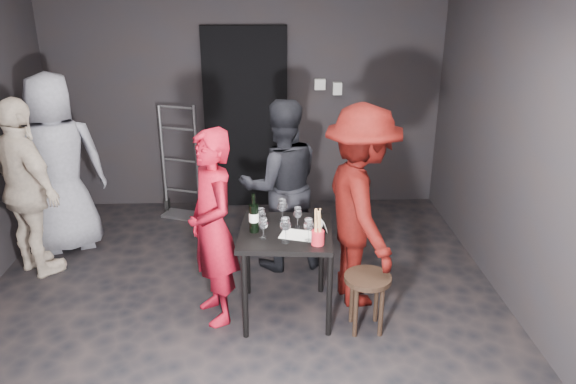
{
  "coord_description": "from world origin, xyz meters",
  "views": [
    {
      "loc": [
        0.24,
        -3.91,
        2.63
      ],
      "look_at": [
        0.4,
        0.25,
        1.0
      ],
      "focal_mm": 35.0,
      "sensor_mm": 36.0,
      "label": 1
    }
  ],
  "objects_px": {
    "hand_truck": "(182,195)",
    "wine_bottle": "(254,217)",
    "man_maroon": "(361,194)",
    "bystander_grey": "(55,147)",
    "woman_black": "(281,180)",
    "bystander_cream": "(25,180)",
    "server_red": "(212,223)",
    "stool": "(367,286)",
    "breadstick_cup": "(318,228)",
    "tasting_table": "(286,242)"
  },
  "relations": [
    {
      "from": "bystander_cream",
      "to": "hand_truck",
      "type": "bearing_deg",
      "value": -90.86
    },
    {
      "from": "wine_bottle",
      "to": "breadstick_cup",
      "type": "distance_m",
      "value": 0.53
    },
    {
      "from": "breadstick_cup",
      "to": "server_red",
      "type": "bearing_deg",
      "value": 164.09
    },
    {
      "from": "hand_truck",
      "to": "tasting_table",
      "type": "distance_m",
      "value": 2.43
    },
    {
      "from": "wine_bottle",
      "to": "woman_black",
      "type": "bearing_deg",
      "value": 74.5
    },
    {
      "from": "hand_truck",
      "to": "tasting_table",
      "type": "relative_size",
      "value": 1.7
    },
    {
      "from": "stool",
      "to": "bystander_grey",
      "type": "distance_m",
      "value": 3.25
    },
    {
      "from": "stool",
      "to": "man_maroon",
      "type": "xyz_separation_m",
      "value": [
        -0.0,
        0.45,
        0.58
      ]
    },
    {
      "from": "woman_black",
      "to": "bystander_cream",
      "type": "relative_size",
      "value": 0.94
    },
    {
      "from": "man_maroon",
      "to": "breadstick_cup",
      "type": "distance_m",
      "value": 0.6
    },
    {
      "from": "bystander_grey",
      "to": "wine_bottle",
      "type": "height_order",
      "value": "bystander_grey"
    },
    {
      "from": "man_maroon",
      "to": "bystander_grey",
      "type": "bearing_deg",
      "value": 59.15
    },
    {
      "from": "bystander_cream",
      "to": "wine_bottle",
      "type": "relative_size",
      "value": 5.82
    },
    {
      "from": "tasting_table",
      "to": "woman_black",
      "type": "height_order",
      "value": "woman_black"
    },
    {
      "from": "hand_truck",
      "to": "stool",
      "type": "height_order",
      "value": "hand_truck"
    },
    {
      "from": "hand_truck",
      "to": "bystander_cream",
      "type": "distance_m",
      "value": 1.89
    },
    {
      "from": "server_red",
      "to": "man_maroon",
      "type": "distance_m",
      "value": 1.22
    },
    {
      "from": "server_red",
      "to": "bystander_cream",
      "type": "height_order",
      "value": "bystander_cream"
    },
    {
      "from": "server_red",
      "to": "bystander_grey",
      "type": "distance_m",
      "value": 2.07
    },
    {
      "from": "stool",
      "to": "server_red",
      "type": "bearing_deg",
      "value": 169.07
    },
    {
      "from": "hand_truck",
      "to": "wine_bottle",
      "type": "xyz_separation_m",
      "value": [
        0.89,
        -2.12,
        0.64
      ]
    },
    {
      "from": "server_red",
      "to": "wine_bottle",
      "type": "relative_size",
      "value": 5.28
    },
    {
      "from": "bystander_cream",
      "to": "bystander_grey",
      "type": "height_order",
      "value": "bystander_grey"
    },
    {
      "from": "hand_truck",
      "to": "wine_bottle",
      "type": "bearing_deg",
      "value": -47.62
    },
    {
      "from": "stool",
      "to": "tasting_table",
      "type": "bearing_deg",
      "value": 158.23
    },
    {
      "from": "hand_truck",
      "to": "man_maroon",
      "type": "xyz_separation_m",
      "value": [
        1.75,
        -1.91,
        0.74
      ]
    },
    {
      "from": "wine_bottle",
      "to": "breadstick_cup",
      "type": "relative_size",
      "value": 1.04
    },
    {
      "from": "bystander_cream",
      "to": "stool",
      "type": "bearing_deg",
      "value": -159.36
    },
    {
      "from": "server_red",
      "to": "bystander_grey",
      "type": "height_order",
      "value": "bystander_grey"
    },
    {
      "from": "hand_truck",
      "to": "man_maroon",
      "type": "distance_m",
      "value": 2.69
    },
    {
      "from": "bystander_cream",
      "to": "wine_bottle",
      "type": "height_order",
      "value": "bystander_cream"
    },
    {
      "from": "tasting_table",
      "to": "server_red",
      "type": "distance_m",
      "value": 0.6
    },
    {
      "from": "stool",
      "to": "bystander_grey",
      "type": "relative_size",
      "value": 0.22
    },
    {
      "from": "bystander_cream",
      "to": "wine_bottle",
      "type": "xyz_separation_m",
      "value": [
        2.04,
        -0.79,
        -0.05
      ]
    },
    {
      "from": "stool",
      "to": "man_maroon",
      "type": "relative_size",
      "value": 0.24
    },
    {
      "from": "man_maroon",
      "to": "breadstick_cup",
      "type": "height_order",
      "value": "man_maroon"
    },
    {
      "from": "hand_truck",
      "to": "tasting_table",
      "type": "xyz_separation_m",
      "value": [
        1.13,
        -2.11,
        0.42
      ]
    },
    {
      "from": "bystander_grey",
      "to": "man_maroon",
      "type": "bearing_deg",
      "value": 137.54
    },
    {
      "from": "man_maroon",
      "to": "wine_bottle",
      "type": "xyz_separation_m",
      "value": [
        -0.87,
        -0.21,
        -0.09
      ]
    },
    {
      "from": "man_maroon",
      "to": "bystander_grey",
      "type": "distance_m",
      "value": 2.99
    },
    {
      "from": "stool",
      "to": "breadstick_cup",
      "type": "height_order",
      "value": "breadstick_cup"
    },
    {
      "from": "stool",
      "to": "man_maroon",
      "type": "bearing_deg",
      "value": 90.0
    },
    {
      "from": "tasting_table",
      "to": "hand_truck",
      "type": "bearing_deg",
      "value": 118.17
    },
    {
      "from": "stool",
      "to": "server_red",
      "type": "relative_size",
      "value": 0.28
    },
    {
      "from": "tasting_table",
      "to": "woman_black",
      "type": "distance_m",
      "value": 0.87
    },
    {
      "from": "tasting_table",
      "to": "bystander_cream",
      "type": "relative_size",
      "value": 0.41
    },
    {
      "from": "wine_bottle",
      "to": "server_red",
      "type": "bearing_deg",
      "value": -177.9
    },
    {
      "from": "stool",
      "to": "bystander_cream",
      "type": "distance_m",
      "value": 3.13
    },
    {
      "from": "tasting_table",
      "to": "stool",
      "type": "xyz_separation_m",
      "value": [
        0.62,
        -0.25,
        -0.27
      ]
    },
    {
      "from": "hand_truck",
      "to": "woman_black",
      "type": "xyz_separation_m",
      "value": [
        1.12,
        -1.27,
        0.64
      ]
    }
  ]
}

